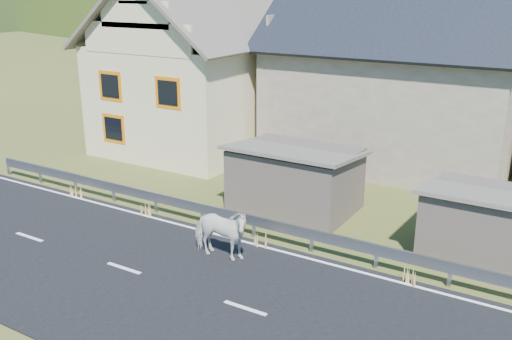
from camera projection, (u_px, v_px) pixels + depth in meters
The scene contains 9 objects.
ground at pixel (245, 310), 13.94m from camera, with size 160.00×160.00×0.00m, color #374818.
road at pixel (245, 309), 13.94m from camera, with size 60.00×7.00×0.04m, color black.
lane_markings at pixel (245, 308), 13.93m from camera, with size 60.00×6.60×0.01m, color silver.
guardrail at pixel (312, 235), 16.77m from camera, with size 28.10×0.09×0.75m.
shed_left at pixel (296, 180), 19.88m from camera, with size 4.30×3.30×2.40m, color brown.
shed_right at pixel (489, 226), 16.31m from camera, with size 3.80×2.90×2.20m, color brown.
house_cream at pixel (201, 55), 27.28m from camera, with size 7.80×9.80×8.30m.
house_stone_a at pixel (406, 55), 25.22m from camera, with size 10.80×9.80×8.90m.
horse at pixel (220, 233), 16.26m from camera, with size 1.89×0.86×1.60m, color silver.
Camera 1 is at (6.53, -10.31, 7.57)m, focal length 40.00 mm.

